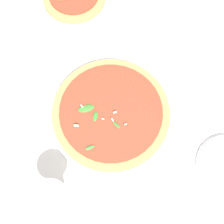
# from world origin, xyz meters

# --- Properties ---
(ground_plane) EXTENTS (6.00, 6.00, 0.00)m
(ground_plane) POSITION_xyz_m (0.00, 0.00, 0.00)
(ground_plane) COLOR silver
(pizza_arugula_main) EXTENTS (0.36, 0.36, 0.05)m
(pizza_arugula_main) POSITION_xyz_m (-0.01, 0.03, 0.02)
(pizza_arugula_main) COLOR white
(pizza_arugula_main) RESTS_ON ground_plane
(wine_glass) EXTENTS (0.09, 0.09, 0.14)m
(wine_glass) POSITION_xyz_m (-0.27, 0.14, 0.10)
(wine_glass) COLOR white
(wine_glass) RESTS_ON ground_plane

